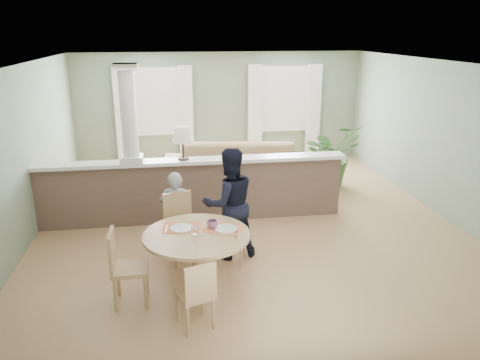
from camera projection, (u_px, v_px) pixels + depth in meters
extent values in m
plane|color=tan|center=(247.00, 221.00, 8.18)|extent=(8.00, 8.00, 0.00)
cube|color=gray|center=(220.00, 108.00, 11.53)|extent=(7.00, 0.02, 2.70)
cube|color=gray|center=(25.00, 154.00, 7.27)|extent=(0.02, 8.00, 2.70)
cube|color=gray|center=(442.00, 139.00, 8.27)|extent=(0.02, 8.00, 2.70)
cube|color=gray|center=(324.00, 256.00, 4.01)|extent=(7.00, 0.02, 2.70)
cube|color=white|center=(247.00, 63.00, 7.36)|extent=(7.00, 8.00, 0.02)
cube|color=white|center=(154.00, 102.00, 11.21)|extent=(1.10, 0.02, 1.50)
cube|color=white|center=(154.00, 102.00, 11.19)|extent=(1.22, 0.04, 1.62)
cube|color=white|center=(284.00, 99.00, 11.67)|extent=(1.10, 0.02, 1.50)
cube|color=white|center=(284.00, 99.00, 11.65)|extent=(1.22, 0.04, 1.62)
cube|color=white|center=(123.00, 116.00, 11.11)|extent=(0.35, 0.10, 2.30)
cube|color=white|center=(186.00, 114.00, 11.33)|extent=(0.35, 0.10, 2.30)
cube|color=white|center=(255.00, 112.00, 11.57)|extent=(0.35, 0.10, 2.30)
cube|color=white|center=(313.00, 111.00, 11.79)|extent=(0.35, 0.10, 2.30)
cube|color=brown|center=(193.00, 192.00, 8.08)|extent=(5.20, 0.22, 1.05)
cube|color=white|center=(192.00, 161.00, 7.91)|extent=(5.32, 0.36, 0.06)
cube|color=white|center=(132.00, 159.00, 7.74)|extent=(0.36, 0.36, 0.10)
cylinder|color=white|center=(129.00, 114.00, 7.52)|extent=(0.26, 0.26, 1.39)
cube|color=white|center=(125.00, 67.00, 7.29)|extent=(0.38, 0.38, 0.10)
cylinder|color=black|center=(183.00, 159.00, 7.88)|extent=(0.18, 0.18, 0.03)
cylinder|color=black|center=(183.00, 150.00, 7.83)|extent=(0.03, 0.03, 0.28)
cone|color=beige|center=(183.00, 134.00, 7.75)|extent=(0.36, 0.36, 0.26)
imported|color=olive|center=(238.00, 169.00, 9.68)|extent=(3.27, 1.66, 0.91)
imported|color=#315E25|center=(331.00, 155.00, 9.88)|extent=(1.45, 1.34, 1.35)
cylinder|color=tan|center=(198.00, 289.00, 6.00)|extent=(0.56, 0.56, 0.04)
cylinder|color=tan|center=(198.00, 263.00, 5.88)|extent=(0.15, 0.15, 0.72)
cylinder|color=tan|center=(197.00, 235.00, 5.77)|extent=(1.33, 1.33, 0.04)
cube|color=red|center=(182.00, 227.00, 5.93)|extent=(0.50, 0.39, 0.01)
cube|color=red|center=(224.00, 229.00, 5.90)|extent=(0.57, 0.51, 0.01)
cylinder|color=white|center=(182.00, 228.00, 5.90)|extent=(0.29, 0.29, 0.01)
cylinder|color=white|center=(226.00, 229.00, 5.88)|extent=(0.29, 0.29, 0.01)
cylinder|color=white|center=(195.00, 231.00, 5.72)|extent=(0.08, 0.08, 0.10)
cube|color=silver|center=(176.00, 229.00, 5.84)|extent=(0.03, 0.19, 0.00)
cube|color=silver|center=(166.00, 229.00, 5.88)|extent=(0.04, 0.24, 0.00)
cylinder|color=white|center=(236.00, 234.00, 5.65)|extent=(0.04, 0.04, 0.07)
cylinder|color=silver|center=(236.00, 231.00, 5.64)|extent=(0.04, 0.04, 0.01)
imported|color=#21609D|center=(212.00, 224.00, 5.91)|extent=(0.14, 0.14, 0.10)
cube|color=tan|center=(183.00, 230.00, 6.66)|extent=(0.57, 0.57, 0.05)
cylinder|color=tan|center=(176.00, 254.00, 6.50)|extent=(0.04, 0.04, 0.46)
cylinder|color=tan|center=(200.00, 248.00, 6.66)|extent=(0.04, 0.04, 0.46)
cylinder|color=tan|center=(168.00, 244.00, 6.81)|extent=(0.04, 0.04, 0.46)
cylinder|color=tan|center=(191.00, 239.00, 6.97)|extent=(0.04, 0.04, 0.46)
cube|color=tan|center=(177.00, 208.00, 6.75)|extent=(0.42, 0.18, 0.49)
cube|color=tan|center=(232.00, 234.00, 6.66)|extent=(0.49, 0.49, 0.05)
cylinder|color=tan|center=(219.00, 252.00, 6.60)|extent=(0.04, 0.04, 0.40)
cylinder|color=tan|center=(241.00, 254.00, 6.55)|extent=(0.04, 0.04, 0.40)
cylinder|color=tan|center=(223.00, 243.00, 6.90)|extent=(0.04, 0.04, 0.40)
cylinder|color=tan|center=(244.00, 244.00, 6.85)|extent=(0.04, 0.04, 0.40)
cube|color=tan|center=(233.00, 214.00, 6.75)|extent=(0.37, 0.15, 0.43)
cube|color=tan|center=(195.00, 294.00, 5.19)|extent=(0.48, 0.48, 0.05)
cylinder|color=tan|center=(203.00, 300.00, 5.45)|extent=(0.04, 0.04, 0.39)
cylinder|color=tan|center=(178.00, 307.00, 5.32)|extent=(0.04, 0.04, 0.39)
cylinder|color=tan|center=(214.00, 314.00, 5.19)|extent=(0.04, 0.04, 0.39)
cylinder|color=tan|center=(188.00, 321.00, 5.06)|extent=(0.04, 0.04, 0.39)
cube|color=tan|center=(200.00, 283.00, 4.97)|extent=(0.35, 0.15, 0.41)
cube|color=tan|center=(130.00, 269.00, 5.62)|extent=(0.43, 0.43, 0.05)
cylinder|color=tan|center=(146.00, 293.00, 5.56)|extent=(0.04, 0.04, 0.44)
cylinder|color=tan|center=(147.00, 278.00, 5.88)|extent=(0.04, 0.04, 0.44)
cylinder|color=tan|center=(116.00, 295.00, 5.50)|extent=(0.04, 0.04, 0.44)
cylinder|color=tan|center=(118.00, 280.00, 5.83)|extent=(0.04, 0.04, 0.44)
cube|color=tan|center=(112.00, 250.00, 5.51)|extent=(0.04, 0.41, 0.47)
imported|color=gray|center=(176.00, 213.00, 6.87)|extent=(0.47, 0.32, 1.26)
imported|color=black|center=(229.00, 203.00, 6.72)|extent=(0.90, 0.76, 1.64)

